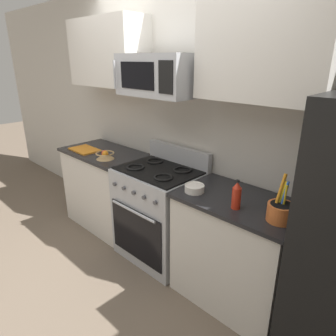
# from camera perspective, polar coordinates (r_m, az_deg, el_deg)

# --- Properties ---
(ground_plane) EXTENTS (16.00, 16.00, 0.00)m
(ground_plane) POSITION_cam_1_polar(r_m,az_deg,el_deg) (2.91, -11.11, -20.90)
(ground_plane) COLOR #6B5B4C
(wall_back) EXTENTS (8.00, 0.10, 2.60)m
(wall_back) POSITION_cam_1_polar(r_m,az_deg,el_deg) (2.93, 3.41, 8.47)
(wall_back) COLOR beige
(wall_back) RESTS_ON ground
(counter_left) EXTENTS (1.00, 0.60, 0.91)m
(counter_left) POSITION_cam_1_polar(r_m,az_deg,el_deg) (3.60, -11.65, -3.80)
(counter_left) COLOR silver
(counter_left) RESTS_ON ground
(range_oven) EXTENTS (0.76, 0.64, 1.09)m
(range_oven) POSITION_cam_1_polar(r_m,az_deg,el_deg) (2.97, -1.63, -8.44)
(range_oven) COLOR #B2B5BA
(range_oven) RESTS_ON ground
(counter_right) EXTENTS (0.94, 0.60, 0.91)m
(counter_right) POSITION_cam_1_polar(r_m,az_deg,el_deg) (2.52, 12.64, -15.10)
(counter_right) COLOR silver
(counter_right) RESTS_ON ground
(microwave) EXTENTS (0.72, 0.44, 0.34)m
(microwave) POSITION_cam_1_polar(r_m,az_deg,el_deg) (2.62, -1.50, 17.26)
(microwave) COLOR #B2B5BA
(upper_cabinets_left) EXTENTS (0.99, 0.34, 0.67)m
(upper_cabinets_left) POSITION_cam_1_polar(r_m,az_deg,el_deg) (3.39, -11.35, 20.67)
(upper_cabinets_left) COLOR silver
(upper_cabinets_right) EXTENTS (0.93, 0.34, 0.67)m
(upper_cabinets_right) POSITION_cam_1_polar(r_m,az_deg,el_deg) (2.21, 18.11, 20.54)
(upper_cabinets_right) COLOR silver
(utensil_crock) EXTENTS (0.17, 0.17, 0.31)m
(utensil_crock) POSITION_cam_1_polar(r_m,az_deg,el_deg) (2.06, 20.65, -7.68)
(utensil_crock) COLOR #D1662D
(utensil_crock) RESTS_ON counter_right
(fruit_basket) EXTENTS (0.19, 0.19, 0.09)m
(fruit_basket) POSITION_cam_1_polar(r_m,az_deg,el_deg) (3.17, -11.88, 2.43)
(fruit_basket) COLOR tan
(fruit_basket) RESTS_ON counter_left
(cutting_board) EXTENTS (0.35, 0.24, 0.02)m
(cutting_board) POSITION_cam_1_polar(r_m,az_deg,el_deg) (3.53, -15.54, 3.39)
(cutting_board) COLOR orange
(cutting_board) RESTS_ON counter_left
(bottle_hot_sauce) EXTENTS (0.06, 0.06, 0.21)m
(bottle_hot_sauce) POSITION_cam_1_polar(r_m,az_deg,el_deg) (2.12, 12.90, -5.13)
(bottle_hot_sauce) COLOR red
(bottle_hot_sauce) RESTS_ON counter_right
(prep_bowl) EXTENTS (0.16, 0.16, 0.06)m
(prep_bowl) POSITION_cam_1_polar(r_m,az_deg,el_deg) (2.35, 5.06, -3.81)
(prep_bowl) COLOR white
(prep_bowl) RESTS_ON counter_right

